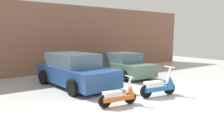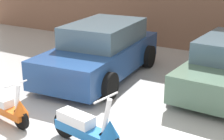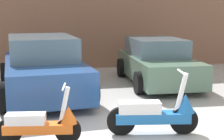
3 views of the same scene
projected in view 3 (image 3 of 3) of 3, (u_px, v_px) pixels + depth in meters
name	position (u px, v px, depth m)	size (l,w,h in m)	color
wall_back	(82.00, 12.00, 12.42)	(19.60, 0.12, 4.11)	#845B47
scooter_front_left	(42.00, 123.00, 5.47)	(1.36, 0.52, 0.95)	black
scooter_front_right	(157.00, 112.00, 5.88)	(1.57, 0.61, 1.10)	black
car_rear_left	(43.00, 67.00, 8.69)	(2.39, 4.48, 1.47)	navy
car_rear_center	(157.00, 62.00, 10.06)	(1.99, 3.93, 1.31)	#51705B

